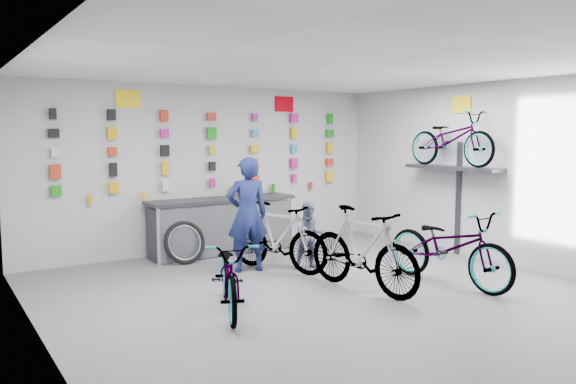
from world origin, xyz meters
TOP-DOWN VIEW (x-y plane):
  - floor at (0.00, 0.00)m, footprint 8.00×8.00m
  - ceiling at (0.00, 0.00)m, footprint 8.00×8.00m
  - wall_back at (0.00, 4.00)m, footprint 7.00×0.00m
  - wall_left at (-3.50, 0.00)m, footprint 0.00×8.00m
  - wall_right at (3.50, 0.00)m, footprint 0.00×8.00m
  - counter at (0.00, 3.54)m, footprint 2.70×0.66m
  - merch_wall at (0.04, 3.93)m, footprint 5.57×0.08m
  - wall_bracket at (3.33, 1.20)m, footprint 0.39×1.90m
  - sign_left at (-1.50, 3.98)m, footprint 0.42×0.02m
  - sign_right at (1.60, 3.98)m, footprint 0.42×0.02m
  - sign_side at (3.48, 1.20)m, footprint 0.02×0.40m
  - bike_left at (-1.42, 0.52)m, footprint 1.22×1.82m
  - bike_center at (0.50, 0.31)m, footprint 0.80×1.98m
  - bike_right at (1.76, -0.09)m, footprint 0.90×2.13m
  - bike_service at (0.15, 1.91)m, footprint 1.17×1.85m
  - bike_wall at (3.25, 1.20)m, footprint 0.63×1.80m
  - clerk at (-0.26, 2.16)m, footprint 0.74×0.57m
  - customer at (0.64, 1.74)m, footprint 0.65×0.60m
  - spare_wheel at (-0.88, 3.17)m, footprint 0.74×0.29m
  - register at (0.62, 3.55)m, footprint 0.34×0.35m

SIDE VIEW (x-z plane):
  - floor at x=0.00m, z-range 0.00..0.00m
  - spare_wheel at x=-0.88m, z-range -0.01..0.71m
  - bike_left at x=-1.42m, z-range 0.00..0.91m
  - counter at x=0.00m, z-range -0.01..0.99m
  - customer at x=0.64m, z-range 0.00..1.08m
  - bike_service at x=0.15m, z-range 0.00..1.08m
  - bike_right at x=1.76m, z-range 0.00..1.09m
  - bike_center at x=0.50m, z-range 0.00..1.16m
  - clerk at x=-0.26m, z-range 0.00..1.79m
  - register at x=0.62m, z-range 1.00..1.22m
  - wall_bracket at x=3.33m, z-range 0.46..2.46m
  - wall_back at x=0.00m, z-range -2.00..5.00m
  - wall_left at x=-3.50m, z-range -2.50..5.50m
  - wall_right at x=3.50m, z-range -2.50..5.50m
  - merch_wall at x=0.04m, z-range 1.00..2.56m
  - bike_wall at x=3.25m, z-range 1.58..2.53m
  - sign_side at x=3.48m, z-range 2.50..2.80m
  - sign_left at x=-1.50m, z-range 2.57..2.87m
  - sign_right at x=1.60m, z-range 2.57..2.87m
  - ceiling at x=0.00m, z-range 3.00..3.00m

